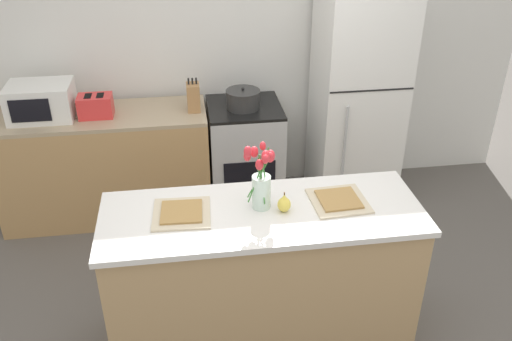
{
  "coord_description": "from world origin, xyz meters",
  "views": [
    {
      "loc": [
        -0.39,
        -2.47,
        2.64
      ],
      "look_at": [
        0.0,
        0.25,
        1.08
      ],
      "focal_mm": 38.0,
      "sensor_mm": 36.0,
      "label": 1
    }
  ],
  "objects_px": {
    "plate_setting_right": "(339,200)",
    "cooking_pot": "(243,99)",
    "stove_range": "(245,156)",
    "pear_figurine": "(284,204)",
    "plate_setting_left": "(182,213)",
    "toaster": "(96,106)",
    "knife_block": "(193,97)",
    "microwave": "(41,101)",
    "refrigerator": "(357,101)",
    "flower_vase": "(261,181)"
  },
  "relations": [
    {
      "from": "flower_vase",
      "to": "knife_block",
      "type": "bearing_deg",
      "value": 101.38
    },
    {
      "from": "cooking_pot",
      "to": "plate_setting_left",
      "type": "bearing_deg",
      "value": -109.09
    },
    {
      "from": "stove_range",
      "to": "pear_figurine",
      "type": "relative_size",
      "value": 7.54
    },
    {
      "from": "cooking_pot",
      "to": "microwave",
      "type": "distance_m",
      "value": 1.56
    },
    {
      "from": "refrigerator",
      "to": "plate_setting_left",
      "type": "height_order",
      "value": "refrigerator"
    },
    {
      "from": "flower_vase",
      "to": "microwave",
      "type": "height_order",
      "value": "flower_vase"
    },
    {
      "from": "stove_range",
      "to": "plate_setting_left",
      "type": "height_order",
      "value": "plate_setting_left"
    },
    {
      "from": "stove_range",
      "to": "plate_setting_left",
      "type": "distance_m",
      "value": 1.73
    },
    {
      "from": "stove_range",
      "to": "toaster",
      "type": "distance_m",
      "value": 1.29
    },
    {
      "from": "refrigerator",
      "to": "microwave",
      "type": "height_order",
      "value": "refrigerator"
    },
    {
      "from": "pear_figurine",
      "to": "cooking_pot",
      "type": "bearing_deg",
      "value": 91.23
    },
    {
      "from": "flower_vase",
      "to": "stove_range",
      "type": "bearing_deg",
      "value": 86.21
    },
    {
      "from": "flower_vase",
      "to": "refrigerator",
      "type": "bearing_deg",
      "value": 55.89
    },
    {
      "from": "pear_figurine",
      "to": "knife_block",
      "type": "relative_size",
      "value": 0.45
    },
    {
      "from": "microwave",
      "to": "cooking_pot",
      "type": "bearing_deg",
      "value": -1.32
    },
    {
      "from": "toaster",
      "to": "refrigerator",
      "type": "bearing_deg",
      "value": 1.02
    },
    {
      "from": "refrigerator",
      "to": "microwave",
      "type": "distance_m",
      "value": 2.53
    },
    {
      "from": "plate_setting_left",
      "to": "microwave",
      "type": "xyz_separation_m",
      "value": [
        -1.03,
        1.57,
        0.08
      ]
    },
    {
      "from": "pear_figurine",
      "to": "plate_setting_left",
      "type": "bearing_deg",
      "value": 175.17
    },
    {
      "from": "stove_range",
      "to": "plate_setting_left",
      "type": "bearing_deg",
      "value": -109.18
    },
    {
      "from": "stove_range",
      "to": "flower_vase",
      "type": "relative_size",
      "value": 2.24
    },
    {
      "from": "stove_range",
      "to": "knife_block",
      "type": "xyz_separation_m",
      "value": [
        -0.41,
        -0.03,
        0.57
      ]
    },
    {
      "from": "pear_figurine",
      "to": "toaster",
      "type": "distance_m",
      "value": 1.97
    },
    {
      "from": "pear_figurine",
      "to": "microwave",
      "type": "distance_m",
      "value": 2.27
    },
    {
      "from": "toaster",
      "to": "cooking_pot",
      "type": "bearing_deg",
      "value": 0.02
    },
    {
      "from": "plate_setting_right",
      "to": "microwave",
      "type": "height_order",
      "value": "microwave"
    },
    {
      "from": "stove_range",
      "to": "toaster",
      "type": "bearing_deg",
      "value": -178.19
    },
    {
      "from": "refrigerator",
      "to": "stove_range",
      "type": "bearing_deg",
      "value": -179.96
    },
    {
      "from": "toaster",
      "to": "microwave",
      "type": "xyz_separation_m",
      "value": [
        -0.41,
        0.04,
        0.05
      ]
    },
    {
      "from": "plate_setting_right",
      "to": "cooking_pot",
      "type": "bearing_deg",
      "value": 103.25
    },
    {
      "from": "flower_vase",
      "to": "knife_block",
      "type": "relative_size",
      "value": 1.52
    },
    {
      "from": "toaster",
      "to": "microwave",
      "type": "relative_size",
      "value": 0.58
    },
    {
      "from": "refrigerator",
      "to": "toaster",
      "type": "distance_m",
      "value": 2.12
    },
    {
      "from": "microwave",
      "to": "knife_block",
      "type": "distance_m",
      "value": 1.16
    },
    {
      "from": "pear_figurine",
      "to": "knife_block",
      "type": "distance_m",
      "value": 1.64
    },
    {
      "from": "flower_vase",
      "to": "plate_setting_right",
      "type": "distance_m",
      "value": 0.48
    },
    {
      "from": "plate_setting_left",
      "to": "cooking_pot",
      "type": "bearing_deg",
      "value": 70.91
    },
    {
      "from": "refrigerator",
      "to": "flower_vase",
      "type": "height_order",
      "value": "refrigerator"
    },
    {
      "from": "microwave",
      "to": "plate_setting_right",
      "type": "bearing_deg",
      "value": -39.23
    },
    {
      "from": "flower_vase",
      "to": "toaster",
      "type": "bearing_deg",
      "value": 125.05
    },
    {
      "from": "plate_setting_right",
      "to": "microwave",
      "type": "bearing_deg",
      "value": 140.77
    },
    {
      "from": "plate_setting_left",
      "to": "knife_block",
      "type": "xyz_separation_m",
      "value": [
        0.13,
        1.54,
        0.06
      ]
    },
    {
      "from": "cooking_pot",
      "to": "microwave",
      "type": "bearing_deg",
      "value": 178.68
    },
    {
      "from": "plate_setting_left",
      "to": "plate_setting_right",
      "type": "bearing_deg",
      "value": 0.0
    },
    {
      "from": "plate_setting_left",
      "to": "flower_vase",
      "type": "bearing_deg",
      "value": 1.52
    },
    {
      "from": "stove_range",
      "to": "cooking_pot",
      "type": "distance_m",
      "value": 0.54
    },
    {
      "from": "plate_setting_left",
      "to": "knife_block",
      "type": "height_order",
      "value": "knife_block"
    },
    {
      "from": "pear_figurine",
      "to": "flower_vase",
      "type": "bearing_deg",
      "value": 153.96
    },
    {
      "from": "plate_setting_left",
      "to": "plate_setting_right",
      "type": "relative_size",
      "value": 1.0
    },
    {
      "from": "plate_setting_right",
      "to": "toaster",
      "type": "bearing_deg",
      "value": 134.68
    }
  ]
}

